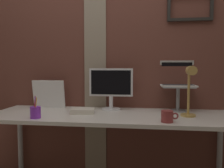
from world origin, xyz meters
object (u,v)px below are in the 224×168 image
monitor (111,85)px  desk_lamp (190,86)px  whiteboard_panel (49,94)px  laptop (177,79)px  pen_cup (35,112)px  coffee_mug (168,116)px

monitor → desk_lamp: desk_lamp is taller
monitor → desk_lamp: bearing=-22.0°
monitor → whiteboard_panel: size_ratio=1.27×
laptop → pen_cup: bearing=-155.1°
desk_lamp → coffee_mug: 0.34m
monitor → laptop: size_ratio=1.31×
desk_lamp → pen_cup: (-1.20, -0.18, -0.21)m
laptop → coffee_mug: laptop is taller
desk_lamp → pen_cup: size_ratio=2.34×
laptop → desk_lamp: (0.05, -0.35, -0.04)m
monitor → whiteboard_panel: (-0.62, 0.02, -0.10)m
desk_lamp → coffee_mug: (-0.19, -0.18, -0.21)m
desk_lamp → coffee_mug: desk_lamp is taller
laptop → pen_cup: size_ratio=1.78×
monitor → desk_lamp: 0.72m
coffee_mug → monitor: bearing=136.5°
whiteboard_panel → coffee_mug: whiteboard_panel is taller
laptop → coffee_mug: (-0.13, -0.53, -0.25)m
whiteboard_panel → desk_lamp: (1.29, -0.29, 0.12)m
laptop → pen_cup: laptop is taller
whiteboard_panel → desk_lamp: 1.33m
whiteboard_panel → coffee_mug: 1.20m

